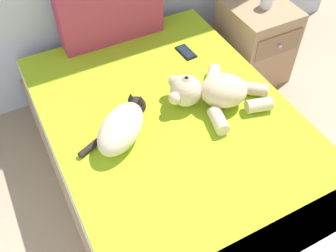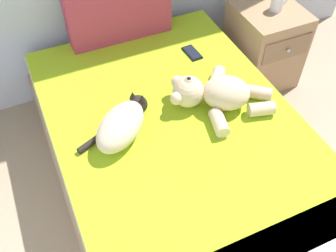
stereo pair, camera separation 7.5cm
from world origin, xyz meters
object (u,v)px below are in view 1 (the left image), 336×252
object	(u,v)px
cell_phone	(186,52)
nightstand	(255,42)
patterned_cushion	(110,5)
teddy_bear	(213,92)
mug	(267,0)
cat	(122,126)
bed	(178,155)

from	to	relation	value
cell_phone	nightstand	distance (m)	0.65
patterned_cushion	nightstand	distance (m)	1.07
patterned_cushion	nightstand	bearing A→B (deg)	-15.21
nightstand	teddy_bear	bearing A→B (deg)	-143.16
teddy_bear	mug	distance (m)	0.90
cat	mug	bearing A→B (deg)	22.53
cat	mug	xyz separation A→B (m)	(1.25, 0.52, 0.08)
patterned_cushion	teddy_bear	distance (m)	0.84
teddy_bear	cat	bearing A→B (deg)	-179.94
bed	cat	xyz separation A→B (m)	(-0.28, 0.07, 0.31)
cat	nightstand	bearing A→B (deg)	23.49
cat	nightstand	xyz separation A→B (m)	(1.22, 0.53, -0.25)
bed	teddy_bear	bearing A→B (deg)	17.21
patterned_cushion	cat	bearing A→B (deg)	-108.64
teddy_bear	bed	bearing A→B (deg)	-162.79
patterned_cushion	cat	world-z (taller)	patterned_cushion
cell_phone	teddy_bear	bearing A→B (deg)	-101.46
nightstand	mug	distance (m)	0.33
nightstand	cat	bearing A→B (deg)	-156.51
patterned_cushion	mug	size ratio (longest dim) A/B	5.38
cat	teddy_bear	bearing A→B (deg)	0.06
bed	cell_phone	world-z (taller)	cell_phone
patterned_cushion	nightstand	size ratio (longest dim) A/B	1.14
bed	teddy_bear	world-z (taller)	teddy_bear
cell_phone	mug	distance (m)	0.66
bed	cat	world-z (taller)	cat
cat	bed	bearing A→B (deg)	-14.95
cell_phone	nightstand	bearing A→B (deg)	8.25
nightstand	patterned_cushion	bearing A→B (deg)	164.79
cat	teddy_bear	distance (m)	0.51
nightstand	mug	world-z (taller)	mug
mug	teddy_bear	bearing A→B (deg)	-144.81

